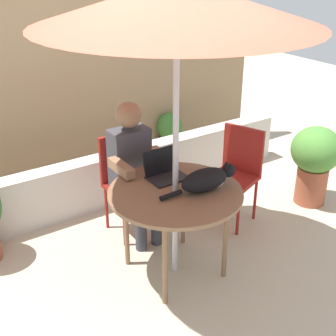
{
  "coord_description": "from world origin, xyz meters",
  "views": [
    {
      "loc": [
        -1.75,
        -2.52,
        2.41
      ],
      "look_at": [
        0.0,
        0.1,
        0.89
      ],
      "focal_mm": 49.6,
      "sensor_mm": 36.0,
      "label": 1
    }
  ],
  "objects_px": {
    "chair_empty": "(237,167)",
    "person_seated": "(134,165)",
    "patio_umbrella": "(177,3)",
    "potted_plant_corner": "(170,134)",
    "cat": "(207,179)",
    "potted_plant_by_chair": "(315,159)",
    "laptop": "(164,169)",
    "patio_table": "(175,198)",
    "chair_occupied": "(126,175)"
  },
  "relations": [
    {
      "from": "chair_occupied",
      "to": "cat",
      "type": "distance_m",
      "value": 0.96
    },
    {
      "from": "potted_plant_corner",
      "to": "patio_umbrella",
      "type": "bearing_deg",
      "value": -122.86
    },
    {
      "from": "patio_umbrella",
      "to": "chair_empty",
      "type": "relative_size",
      "value": 2.45
    },
    {
      "from": "chair_occupied",
      "to": "laptop",
      "type": "bearing_deg",
      "value": -83.64
    },
    {
      "from": "cat",
      "to": "potted_plant_corner",
      "type": "distance_m",
      "value": 2.32
    },
    {
      "from": "patio_table",
      "to": "chair_empty",
      "type": "xyz_separation_m",
      "value": [
        0.94,
        0.35,
        -0.14
      ]
    },
    {
      "from": "chair_empty",
      "to": "laptop",
      "type": "relative_size",
      "value": 3.01
    },
    {
      "from": "laptop",
      "to": "potted_plant_by_chair",
      "type": "relative_size",
      "value": 0.37
    },
    {
      "from": "chair_empty",
      "to": "potted_plant_corner",
      "type": "bearing_deg",
      "value": 79.51
    },
    {
      "from": "patio_umbrella",
      "to": "cat",
      "type": "xyz_separation_m",
      "value": [
        0.21,
        -0.11,
        -1.26
      ]
    },
    {
      "from": "chair_empty",
      "to": "cat",
      "type": "bearing_deg",
      "value": -147.71
    },
    {
      "from": "laptop",
      "to": "potted_plant_corner",
      "type": "distance_m",
      "value": 2.09
    },
    {
      "from": "potted_plant_by_chair",
      "to": "laptop",
      "type": "bearing_deg",
      "value": 176.6
    },
    {
      "from": "cat",
      "to": "potted_plant_by_chair",
      "type": "relative_size",
      "value": 0.8
    },
    {
      "from": "cat",
      "to": "laptop",
      "type": "bearing_deg",
      "value": 112.93
    },
    {
      "from": "patio_umbrella",
      "to": "person_seated",
      "type": "relative_size",
      "value": 1.78
    },
    {
      "from": "laptop",
      "to": "cat",
      "type": "xyz_separation_m",
      "value": [
        0.15,
        -0.36,
        0.02
      ]
    },
    {
      "from": "patio_table",
      "to": "patio_umbrella",
      "type": "bearing_deg",
      "value": 0.0
    },
    {
      "from": "chair_occupied",
      "to": "cat",
      "type": "xyz_separation_m",
      "value": [
        0.21,
        -0.9,
        0.28
      ]
    },
    {
      "from": "chair_empty",
      "to": "cat",
      "type": "height_order",
      "value": "same"
    },
    {
      "from": "laptop",
      "to": "potted_plant_corner",
      "type": "xyz_separation_m",
      "value": [
        1.17,
        1.66,
        -0.51
      ]
    },
    {
      "from": "patio_table",
      "to": "laptop",
      "type": "distance_m",
      "value": 0.29
    },
    {
      "from": "patio_table",
      "to": "person_seated",
      "type": "bearing_deg",
      "value": 90.0
    },
    {
      "from": "patio_umbrella",
      "to": "chair_occupied",
      "type": "xyz_separation_m",
      "value": [
        0.0,
        0.79,
        -1.54
      ]
    },
    {
      "from": "chair_empty",
      "to": "person_seated",
      "type": "bearing_deg",
      "value": 163.72
    },
    {
      "from": "chair_occupied",
      "to": "potted_plant_by_chair",
      "type": "bearing_deg",
      "value": -19.55
    },
    {
      "from": "chair_empty",
      "to": "laptop",
      "type": "height_order",
      "value": "laptop"
    },
    {
      "from": "patio_table",
      "to": "chair_empty",
      "type": "height_order",
      "value": "chair_empty"
    },
    {
      "from": "chair_occupied",
      "to": "potted_plant_corner",
      "type": "relative_size",
      "value": 1.61
    },
    {
      "from": "potted_plant_by_chair",
      "to": "potted_plant_corner",
      "type": "distance_m",
      "value": 1.86
    },
    {
      "from": "person_seated",
      "to": "patio_table",
      "type": "bearing_deg",
      "value": -90.0
    },
    {
      "from": "laptop",
      "to": "potted_plant_by_chair",
      "type": "xyz_separation_m",
      "value": [
        1.73,
        -0.1,
        -0.31
      ]
    },
    {
      "from": "patio_table",
      "to": "cat",
      "type": "xyz_separation_m",
      "value": [
        0.21,
        -0.11,
        0.14
      ]
    },
    {
      "from": "cat",
      "to": "potted_plant_by_chair",
      "type": "xyz_separation_m",
      "value": [
        1.58,
        0.26,
        -0.33
      ]
    },
    {
      "from": "patio_table",
      "to": "potted_plant_corner",
      "type": "distance_m",
      "value": 2.3
    },
    {
      "from": "patio_table",
      "to": "cat",
      "type": "distance_m",
      "value": 0.28
    },
    {
      "from": "chair_empty",
      "to": "potted_plant_corner",
      "type": "distance_m",
      "value": 1.6
    },
    {
      "from": "patio_table",
      "to": "chair_occupied",
      "type": "relative_size",
      "value": 1.13
    },
    {
      "from": "patio_table",
      "to": "chair_occupied",
      "type": "xyz_separation_m",
      "value": [
        0.0,
        0.79,
        -0.14
      ]
    },
    {
      "from": "chair_occupied",
      "to": "potted_plant_by_chair",
      "type": "distance_m",
      "value": 1.9
    },
    {
      "from": "patio_table",
      "to": "potted_plant_corner",
      "type": "bearing_deg",
      "value": 57.14
    },
    {
      "from": "patio_table",
      "to": "potted_plant_by_chair",
      "type": "distance_m",
      "value": 1.81
    },
    {
      "from": "chair_empty",
      "to": "person_seated",
      "type": "relative_size",
      "value": 0.73
    },
    {
      "from": "chair_occupied",
      "to": "person_seated",
      "type": "bearing_deg",
      "value": -90.0
    },
    {
      "from": "chair_occupied",
      "to": "patio_table",
      "type": "bearing_deg",
      "value": -90.0
    },
    {
      "from": "chair_occupied",
      "to": "chair_empty",
      "type": "xyz_separation_m",
      "value": [
        0.94,
        -0.43,
        0.0
      ]
    },
    {
      "from": "patio_umbrella",
      "to": "chair_empty",
      "type": "xyz_separation_m",
      "value": [
        0.94,
        0.35,
        -1.54
      ]
    },
    {
      "from": "chair_empty",
      "to": "potted_plant_by_chair",
      "type": "xyz_separation_m",
      "value": [
        0.85,
        -0.2,
        -0.05
      ]
    },
    {
      "from": "potted_plant_by_chair",
      "to": "potted_plant_corner",
      "type": "height_order",
      "value": "potted_plant_by_chair"
    },
    {
      "from": "patio_umbrella",
      "to": "person_seated",
      "type": "xyz_separation_m",
      "value": [
        -0.0,
        0.63,
        -1.37
      ]
    }
  ]
}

